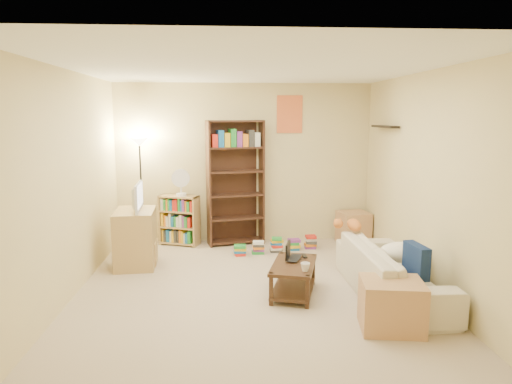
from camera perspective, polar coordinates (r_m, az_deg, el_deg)
room at (r=4.97m, az=-0.49°, el=5.17°), size 4.50×4.54×2.52m
sofa at (r=5.39m, az=16.51°, el=-9.46°), size 1.96×0.81×0.56m
navy_pillow at (r=4.98m, az=19.39°, el=-8.08°), size 0.15×0.38×0.33m
cream_blanket at (r=5.42m, az=17.83°, el=-7.18°), size 0.52×0.37×0.22m
tabby_cat at (r=5.89m, az=11.82°, el=-4.02°), size 0.44×0.16×0.15m
coffee_table at (r=5.24m, az=4.71°, el=-10.32°), size 0.66×0.91×0.36m
laptop at (r=5.31m, az=5.29°, el=-8.33°), size 0.44×0.40×0.02m
laptop_screen at (r=5.30m, az=4.03°, el=-7.27°), size 0.08×0.27×0.18m
mug at (r=4.94m, az=6.18°, el=-9.31°), size 0.10×0.10×0.09m
tv_remote at (r=5.44m, az=6.06°, el=-7.95°), size 0.05×0.15×0.02m
tv_stand at (r=6.35m, az=-14.81°, el=-5.58°), size 0.55×0.74×0.76m
television at (r=6.23m, az=-15.03°, el=-0.58°), size 0.65×0.17×0.37m
tall_bookshelf at (r=7.06m, az=-2.59°, el=1.55°), size 0.91×0.47×1.93m
short_bookshelf at (r=7.22m, az=-9.56°, el=-3.50°), size 0.65×0.44×0.78m
desk_fan at (r=7.06m, az=-9.38°, el=1.36°), size 0.28×0.16×0.42m
floor_lamp at (r=7.15m, az=-14.29°, el=3.89°), size 0.28×0.28×1.67m
side_table at (r=7.40m, az=12.08°, el=-4.37°), size 0.51×0.51×0.50m
end_cabinet at (r=4.61m, az=16.58°, el=-13.40°), size 0.63×0.55×0.47m
book_stacks at (r=6.82m, az=2.76°, el=-6.69°), size 1.27×0.42×0.22m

